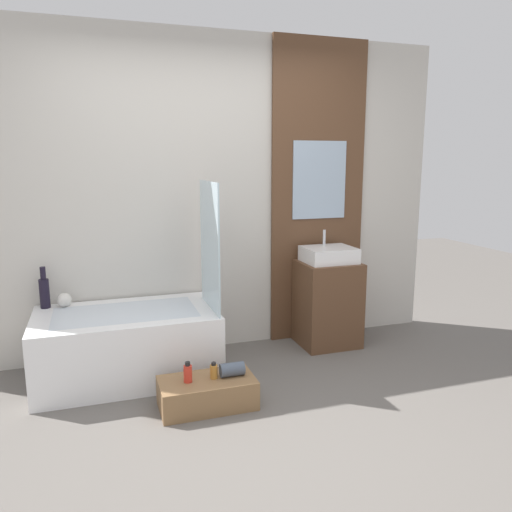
% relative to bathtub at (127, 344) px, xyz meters
% --- Properties ---
extents(ground_plane, '(12.00, 12.00, 0.00)m').
position_rel_bathtub_xyz_m(ground_plane, '(0.68, -1.14, -0.25)').
color(ground_plane, '#605B56').
extents(wall_tiled_back, '(4.20, 0.06, 2.60)m').
position_rel_bathtub_xyz_m(wall_tiled_back, '(0.68, 0.44, 1.05)').
color(wall_tiled_back, beige).
rests_on(wall_tiled_back, ground_plane).
extents(wall_wood_accent, '(0.86, 0.04, 2.60)m').
position_rel_bathtub_xyz_m(wall_wood_accent, '(1.71, 0.39, 1.05)').
color(wall_wood_accent, brown).
rests_on(wall_wood_accent, ground_plane).
extents(bathtub, '(1.30, 0.77, 0.50)m').
position_rel_bathtub_xyz_m(bathtub, '(0.00, 0.00, 0.00)').
color(bathtub, white).
rests_on(bathtub, ground_plane).
extents(glass_shower_screen, '(0.01, 0.57, 0.94)m').
position_rel_bathtub_xyz_m(glass_shower_screen, '(0.62, -0.08, 0.72)').
color(glass_shower_screen, silver).
rests_on(glass_shower_screen, bathtub).
extents(wooden_step_bench, '(0.62, 0.33, 0.19)m').
position_rel_bathtub_xyz_m(wooden_step_bench, '(0.46, -0.64, -0.16)').
color(wooden_step_bench, olive).
rests_on(wooden_step_bench, ground_plane).
extents(vanity_cabinet, '(0.49, 0.44, 0.73)m').
position_rel_bathtub_xyz_m(vanity_cabinet, '(1.71, 0.15, 0.12)').
color(vanity_cabinet, brown).
rests_on(vanity_cabinet, ground_plane).
extents(sink, '(0.42, 0.35, 0.26)m').
position_rel_bathtub_xyz_m(sink, '(1.71, 0.15, 0.55)').
color(sink, white).
rests_on(sink, vanity_cabinet).
extents(vase_tall_dark, '(0.07, 0.07, 0.31)m').
position_rel_bathtub_xyz_m(vase_tall_dark, '(-0.56, 0.30, 0.38)').
color(vase_tall_dark, black).
rests_on(vase_tall_dark, bathtub).
extents(vase_round_light, '(0.11, 0.11, 0.11)m').
position_rel_bathtub_xyz_m(vase_round_light, '(-0.43, 0.28, 0.30)').
color(vase_round_light, silver).
rests_on(vase_round_light, bathtub).
extents(bottle_soap_primary, '(0.05, 0.05, 0.13)m').
position_rel_bathtub_xyz_m(bottle_soap_primary, '(0.33, -0.64, -0.00)').
color(bottle_soap_primary, red).
rests_on(bottle_soap_primary, wooden_step_bench).
extents(bottle_soap_secondary, '(0.05, 0.05, 0.11)m').
position_rel_bathtub_xyz_m(bottle_soap_secondary, '(0.50, -0.64, -0.01)').
color(bottle_soap_secondary, '#B2752D').
rests_on(bottle_soap_secondary, wooden_step_bench).
extents(towel_roll, '(0.16, 0.09, 0.09)m').
position_rel_bathtub_xyz_m(towel_roll, '(0.63, -0.64, -0.02)').
color(towel_roll, '#4C5666').
rests_on(towel_roll, wooden_step_bench).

